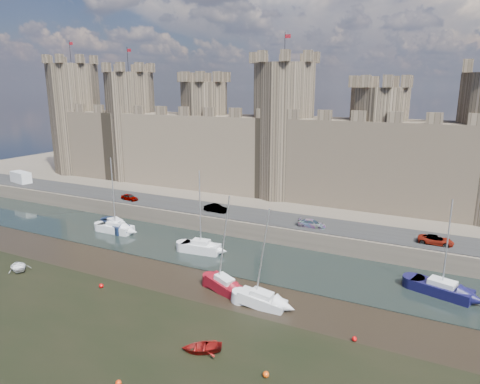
# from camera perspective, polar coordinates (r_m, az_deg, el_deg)

# --- Properties ---
(ground) EXTENTS (160.00, 160.00, 0.00)m
(ground) POSITION_cam_1_polar(r_m,az_deg,el_deg) (42.77, -22.80, -17.56)
(ground) COLOR black
(ground) RESTS_ON ground
(water_channel) EXTENTS (160.00, 12.00, 0.08)m
(water_channel) POSITION_cam_1_polar(r_m,az_deg,el_deg) (59.14, -4.92, -7.55)
(water_channel) COLOR black
(water_channel) RESTS_ON ground
(quay) EXTENTS (160.00, 60.00, 2.50)m
(quay) POSITION_cam_1_polar(r_m,az_deg,el_deg) (90.07, 7.10, 0.66)
(quay) COLOR #4C443A
(quay) RESTS_ON ground
(road) EXTENTS (160.00, 7.00, 0.10)m
(road) POSITION_cam_1_polar(r_m,az_deg,el_deg) (66.58, -0.47, -2.77)
(road) COLOR black
(road) RESTS_ON quay
(castle) EXTENTS (108.50, 11.00, 29.00)m
(castle) POSITION_cam_1_polar(r_m,az_deg,el_deg) (77.43, 3.86, 6.44)
(castle) COLOR #42382B
(castle) RESTS_ON quay
(car_0) EXTENTS (3.49, 1.84, 1.13)m
(car_0) POSITION_cam_1_polar(r_m,az_deg,el_deg) (76.19, -14.52, -0.68)
(car_0) COLOR gray
(car_0) RESTS_ON quay
(car_1) EXTENTS (3.87, 1.50, 1.26)m
(car_1) POSITION_cam_1_polar(r_m,az_deg,el_deg) (66.92, -3.22, -2.19)
(car_1) COLOR gray
(car_1) RESTS_ON quay
(car_2) EXTENTS (3.90, 1.82, 1.10)m
(car_2) POSITION_cam_1_polar(r_m,az_deg,el_deg) (60.51, 9.56, -4.18)
(car_2) COLOR gray
(car_2) RESTS_ON quay
(car_3) EXTENTS (4.17, 1.93, 1.16)m
(car_3) POSITION_cam_1_polar(r_m,az_deg,el_deg) (58.61, 24.64, -5.84)
(car_3) COLOR gray
(car_3) RESTS_ON quay
(van) EXTENTS (5.55, 3.16, 2.28)m
(van) POSITION_cam_1_polar(r_m,az_deg,el_deg) (98.19, -27.18, 1.75)
(van) COLOR silver
(van) RESTS_ON quay
(sailboat_0) EXTENTS (5.60, 2.27, 10.40)m
(sailboat_0) POSITION_cam_1_polar(r_m,az_deg,el_deg) (67.75, -16.25, -4.58)
(sailboat_0) COLOR silver
(sailboat_0) RESTS_ON ground
(sailboat_1) EXTENTS (6.05, 4.22, 11.31)m
(sailboat_1) POSITION_cam_1_polar(r_m,az_deg,el_deg) (68.74, -16.28, -4.27)
(sailboat_1) COLOR black
(sailboat_1) RESTS_ON ground
(sailboat_2) EXTENTS (5.34, 2.58, 11.10)m
(sailboat_2) POSITION_cam_1_polar(r_m,az_deg,el_deg) (57.57, -5.23, -7.29)
(sailboat_2) COLOR silver
(sailboat_2) RESTS_ON ground
(sailboat_3) EXTENTS (6.39, 3.91, 10.48)m
(sailboat_3) POSITION_cam_1_polar(r_m,az_deg,el_deg) (51.03, 25.31, -11.55)
(sailboat_3) COLOR black
(sailboat_3) RESTS_ON ground
(sailboat_4) EXTENTS (4.94, 3.12, 10.79)m
(sailboat_4) POSITION_cam_1_polar(r_m,az_deg,el_deg) (47.21, -2.10, -12.25)
(sailboat_4) COLOR maroon
(sailboat_4) RESTS_ON ground
(sailboat_5) EXTENTS (4.86, 1.99, 10.39)m
(sailboat_5) POSITION_cam_1_polar(r_m,az_deg,el_deg) (44.33, 2.95, -14.14)
(sailboat_5) COLOR silver
(sailboat_5) RESTS_ON ground
(dinghy_4) EXTENTS (4.12, 3.66, 0.70)m
(dinghy_4) POSITION_cam_1_polar(r_m,az_deg,el_deg) (38.10, -5.13, -19.97)
(dinghy_4) COLOR maroon
(dinghy_4) RESTS_ON ground
(dinghy_6) EXTENTS (4.32, 3.90, 0.73)m
(dinghy_6) POSITION_cam_1_polar(r_m,az_deg,el_deg) (59.06, -27.46, -8.82)
(dinghy_6) COLOR silver
(dinghy_6) RESTS_ON ground
(buoy_1) EXTENTS (0.49, 0.49, 0.49)m
(buoy_1) POSITION_cam_1_polar(r_m,az_deg,el_deg) (50.54, -18.02, -11.81)
(buoy_1) COLOR red
(buoy_1) RESTS_ON ground
(buoy_2) EXTENTS (0.45, 0.45, 0.45)m
(buoy_2) POSITION_cam_1_polar(r_m,az_deg,el_deg) (35.77, -15.90, -23.28)
(buoy_2) COLOR red
(buoy_2) RESTS_ON ground
(buoy_3) EXTENTS (0.44, 0.44, 0.44)m
(buoy_3) POSITION_cam_1_polar(r_m,az_deg,el_deg) (40.52, 15.01, -18.40)
(buoy_3) COLOR red
(buoy_3) RESTS_ON ground
(buoy_5) EXTENTS (0.50, 0.50, 0.50)m
(buoy_5) POSITION_cam_1_polar(r_m,az_deg,el_deg) (35.40, 3.48, -23.11)
(buoy_5) COLOR #E2470A
(buoy_5) RESTS_ON ground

